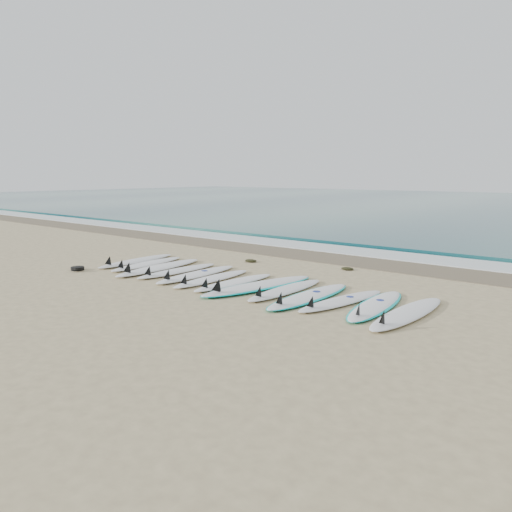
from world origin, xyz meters
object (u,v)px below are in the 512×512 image
Objects in this scene: surfboard_12 at (406,313)px; surfboard_0 at (135,261)px; surfboard_6 at (233,282)px; leash_coil at (78,268)px.

surfboard_0 is at bearing 178.26° from surfboard_12.
surfboard_6 is at bearing -11.41° from surfboard_0.
surfboard_6 is at bearing 17.36° from leash_coil.
leash_coil is (-7.83, -1.31, -0.01)m from surfboard_12.
surfboard_0 is 3.79m from surfboard_6.
surfboard_12 is 7.94m from leash_coil.
leash_coil is (-3.99, -1.25, -0.00)m from surfboard_6.
surfboard_0 is 7.62m from surfboard_12.
surfboard_12 is at bearing 9.51° from leash_coil.
surfboard_12 is at bearing 2.36° from surfboard_6.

